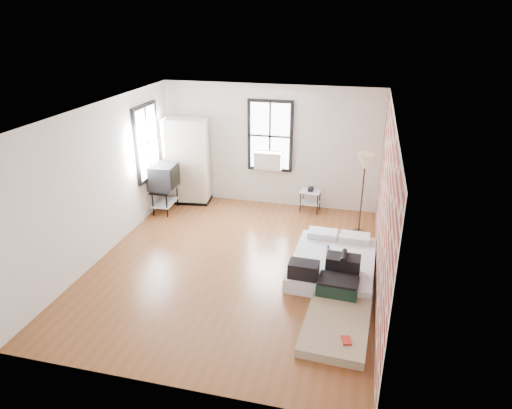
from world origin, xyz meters
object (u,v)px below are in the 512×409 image
(wardrobe, at_px, (187,161))
(side_table, at_px, (310,195))
(floor_lamp, at_px, (365,166))
(mattress_main, at_px, (333,262))
(mattress_bare, at_px, (338,312))
(tv_stand, at_px, (164,178))

(wardrobe, bearing_deg, side_table, -4.37)
(side_table, bearing_deg, floor_lamp, -36.04)
(mattress_main, xyz_separation_m, floor_lamp, (0.40, 1.68, 1.29))
(mattress_main, relative_size, floor_lamp, 1.15)
(mattress_main, bearing_deg, mattress_bare, -79.95)
(mattress_main, xyz_separation_m, mattress_bare, (0.19, -1.35, -0.06))
(wardrobe, xyz_separation_m, side_table, (2.93, 0.07, -0.62))
(side_table, xyz_separation_m, tv_stand, (-3.22, -0.77, 0.41))
(wardrobe, relative_size, side_table, 3.44)
(wardrobe, relative_size, floor_lamp, 1.19)
(mattress_bare, xyz_separation_m, floor_lamp, (0.21, 3.03, 1.34))
(floor_lamp, relative_size, tv_stand, 1.53)
(mattress_main, relative_size, wardrobe, 0.97)
(mattress_main, distance_m, tv_stand, 4.37)
(mattress_bare, distance_m, wardrobe, 5.48)
(floor_lamp, distance_m, tv_stand, 4.41)
(side_table, bearing_deg, wardrobe, -178.63)
(mattress_bare, relative_size, side_table, 3.04)
(side_table, bearing_deg, mattress_main, -73.60)
(mattress_main, height_order, wardrobe, wardrobe)
(mattress_main, xyz_separation_m, wardrobe, (-3.66, 2.44, 0.84))
(mattress_main, height_order, side_table, mattress_main)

